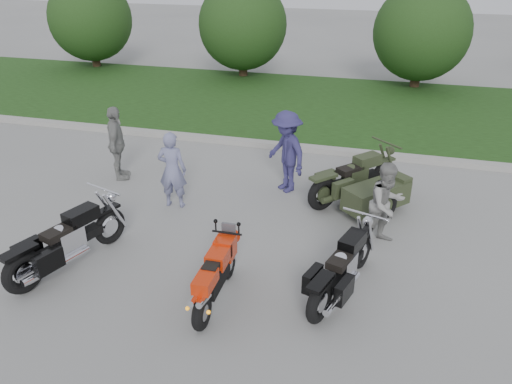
% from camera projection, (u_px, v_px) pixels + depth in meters
% --- Properties ---
extents(ground, '(80.00, 80.00, 0.00)m').
position_uv_depth(ground, '(190.00, 265.00, 8.89)').
color(ground, '#989893').
rests_on(ground, ground).
extents(curb, '(60.00, 0.30, 0.15)m').
position_uv_depth(curb, '(270.00, 145.00, 14.04)').
color(curb, '#A09D96').
rests_on(curb, ground).
extents(grass_strip, '(60.00, 8.00, 0.14)m').
position_uv_depth(grass_strip, '(298.00, 104.00, 17.63)').
color(grass_strip, '#2B5D1F').
rests_on(grass_strip, ground).
extents(tree_far_left, '(3.60, 3.60, 4.00)m').
position_uv_depth(tree_far_left, '(90.00, 19.00, 21.93)').
color(tree_far_left, '#3F2B1C').
rests_on(tree_far_left, ground).
extents(tree_mid_left, '(3.60, 3.60, 4.00)m').
position_uv_depth(tree_mid_left, '(243.00, 25.00, 20.29)').
color(tree_mid_left, '#3F2B1C').
rests_on(tree_mid_left, ground).
extents(tree_mid_right, '(3.60, 3.60, 4.00)m').
position_uv_depth(tree_mid_right, '(422.00, 32.00, 18.64)').
color(tree_mid_right, '#3F2B1C').
rests_on(tree_mid_right, ground).
extents(sportbike_red, '(0.31, 1.84, 0.88)m').
position_uv_depth(sportbike_red, '(215.00, 275.00, 7.75)').
color(sportbike_red, black).
rests_on(sportbike_red, ground).
extents(cruiser_left, '(0.96, 2.45, 0.97)m').
position_uv_depth(cruiser_left, '(64.00, 244.00, 8.60)').
color(cruiser_left, black).
rests_on(cruiser_left, ground).
extents(cruiser_right, '(0.86, 2.28, 0.91)m').
position_uv_depth(cruiser_right, '(341.00, 271.00, 7.95)').
color(cruiser_right, black).
rests_on(cruiser_right, ground).
extents(cruiser_sidecar, '(2.14, 2.33, 0.98)m').
position_uv_depth(cruiser_sidecar, '(365.00, 189.00, 10.62)').
color(cruiser_sidecar, black).
rests_on(cruiser_sidecar, ground).
extents(person_stripe, '(0.65, 0.45, 1.69)m').
position_uv_depth(person_stripe, '(172.00, 170.00, 10.56)').
color(person_stripe, '#787BA3').
rests_on(person_stripe, ground).
extents(person_grey, '(1.01, 1.00, 1.64)m').
position_uv_depth(person_grey, '(386.00, 205.00, 9.21)').
color(person_grey, gray).
rests_on(person_grey, ground).
extents(person_denim, '(1.37, 1.35, 1.89)m').
position_uv_depth(person_denim, '(286.00, 152.00, 11.22)').
color(person_denim, navy).
rests_on(person_denim, ground).
extents(person_back, '(0.80, 1.14, 1.79)m').
position_uv_depth(person_back, '(117.00, 144.00, 11.82)').
color(person_back, gray).
rests_on(person_back, ground).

